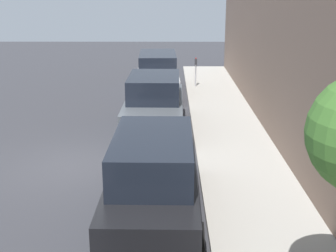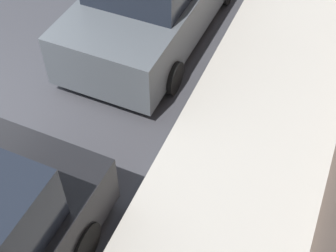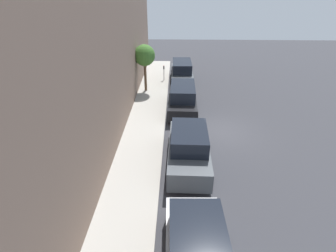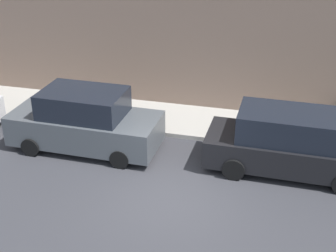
# 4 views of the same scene
# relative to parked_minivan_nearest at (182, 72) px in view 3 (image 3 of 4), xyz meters

# --- Properties ---
(ground_plane) EXTENTS (60.00, 60.00, 0.00)m
(ground_plane) POSITION_rel_parked_minivan_nearest_xyz_m (-2.30, 9.30, -0.92)
(ground_plane) COLOR #38383D
(sidewalk) EXTENTS (2.49, 32.00, 0.15)m
(sidewalk) POSITION_rel_parked_minivan_nearest_xyz_m (2.45, 9.30, -0.85)
(sidewalk) COLOR #B2ADA3
(sidewalk) RESTS_ON ground_plane
(building_facade) EXTENTS (2.00, 32.00, 14.56)m
(building_facade) POSITION_rel_parked_minivan_nearest_xyz_m (4.69, 9.30, 6.36)
(building_facade) COLOR #846B5B
(building_facade) RESTS_ON ground_plane
(parked_minivan_nearest) EXTENTS (2.02, 4.93, 1.90)m
(parked_minivan_nearest) POSITION_rel_parked_minivan_nearest_xyz_m (0.00, 0.00, 0.00)
(parked_minivan_nearest) COLOR #4C5156
(parked_minivan_nearest) RESTS_ON ground_plane
(parked_minivan_second) EXTENTS (2.02, 4.93, 1.90)m
(parked_minivan_second) POSITION_rel_parked_minivan_nearest_xyz_m (0.05, 6.26, -0.00)
(parked_minivan_second) COLOR black
(parked_minivan_second) RESTS_ON ground_plane
(parked_suv_third) EXTENTS (2.08, 4.83, 1.98)m
(parked_suv_third) POSITION_rel_parked_minivan_nearest_xyz_m (-0.14, 12.67, 0.01)
(parked_suv_third) COLOR #4C5156
(parked_suv_third) RESTS_ON ground_plane
(parking_meter_near) EXTENTS (0.11, 0.15, 1.34)m
(parking_meter_near) POSITION_rel_parked_minivan_nearest_xyz_m (1.65, -0.07, 0.05)
(parking_meter_near) COLOR #ADADB2
(parking_meter_near) RESTS_ON sidewalk
(street_tree) EXTENTS (1.68, 1.68, 3.78)m
(street_tree) POSITION_rel_parked_minivan_nearest_xyz_m (3.05, 2.73, 2.12)
(street_tree) COLOR brown
(street_tree) RESTS_ON sidewalk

